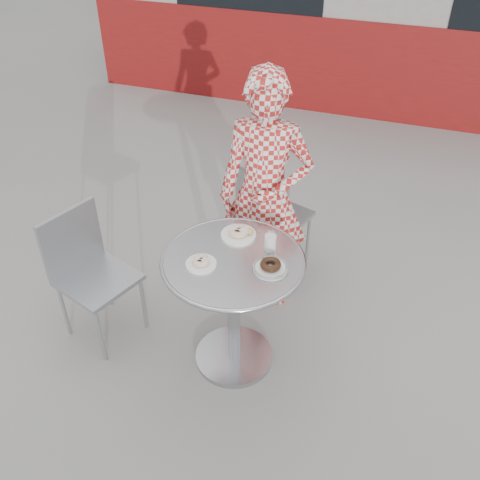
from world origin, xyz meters
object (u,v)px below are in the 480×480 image
(bistro_table, at_px, (233,286))
(plate_far, at_px, (239,233))
(plate_near, at_px, (201,262))
(plate_checker, at_px, (270,267))
(chair_far, at_px, (274,237))
(seated_person, at_px, (265,196))
(milk_cup, at_px, (270,242))
(chair_left, at_px, (101,300))

(bistro_table, bearing_deg, plate_far, 100.73)
(plate_near, bearing_deg, plate_checker, 13.52)
(chair_far, relative_size, plate_near, 5.26)
(bistro_table, bearing_deg, seated_person, 91.91)
(bistro_table, height_order, plate_near, plate_near)
(plate_near, distance_m, milk_cup, 0.37)
(chair_left, xyz_separation_m, milk_cup, (0.98, 0.18, 0.55))
(plate_far, relative_size, plate_near, 1.22)
(chair_far, bearing_deg, plate_near, 101.29)
(plate_checker, bearing_deg, seated_person, 109.61)
(chair_left, distance_m, plate_near, 0.86)
(bistro_table, distance_m, seated_person, 0.64)
(seated_person, xyz_separation_m, plate_checker, (0.22, -0.62, 0.01))
(bistro_table, distance_m, plate_far, 0.29)
(bistro_table, distance_m, plate_near, 0.26)
(chair_left, height_order, plate_near, chair_left)
(seated_person, bearing_deg, plate_near, -103.60)
(plate_far, bearing_deg, chair_left, -162.85)
(milk_cup, bearing_deg, plate_near, -141.41)
(seated_person, height_order, plate_near, seated_person)
(bistro_table, bearing_deg, plate_near, -145.82)
(seated_person, bearing_deg, chair_far, 87.02)
(plate_near, height_order, plate_checker, plate_checker)
(seated_person, relative_size, plate_checker, 8.37)
(chair_left, xyz_separation_m, plate_far, (0.79, 0.24, 0.52))
(plate_near, height_order, milk_cup, milk_cup)
(bistro_table, xyz_separation_m, milk_cup, (0.15, 0.14, 0.23))
(chair_left, distance_m, plate_far, 0.98)
(bistro_table, relative_size, plate_near, 4.87)
(chair_far, distance_m, milk_cup, 0.96)
(chair_left, relative_size, plate_near, 5.27)
(bistro_table, distance_m, chair_far, 0.95)
(chair_far, distance_m, seated_person, 0.59)
(plate_near, relative_size, milk_cup, 1.50)
(seated_person, distance_m, milk_cup, 0.50)
(chair_far, distance_m, chair_left, 1.24)
(plate_checker, xyz_separation_m, milk_cup, (-0.05, 0.15, 0.03))
(chair_far, xyz_separation_m, chair_left, (-0.80, -0.95, 0.00))
(bistro_table, bearing_deg, chair_far, 91.65)
(chair_left, distance_m, plate_checker, 1.15)
(plate_checker, height_order, milk_cup, milk_cup)
(plate_checker, bearing_deg, plate_far, 138.66)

